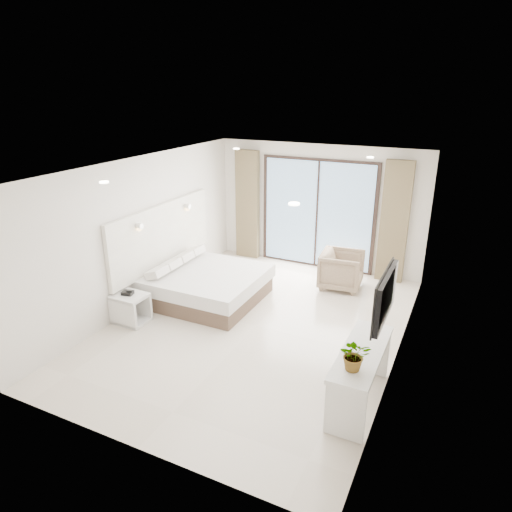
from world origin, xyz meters
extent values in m
plane|color=beige|center=(0.00, 0.00, 0.00)|extent=(6.20, 6.20, 0.00)
cube|color=silver|center=(0.00, 3.10, 1.35)|extent=(4.60, 0.02, 2.70)
cube|color=silver|center=(0.00, -3.10, 1.35)|extent=(4.60, 0.02, 2.70)
cube|color=silver|center=(-2.30, 0.00, 1.35)|extent=(0.02, 6.20, 2.70)
cube|color=silver|center=(2.30, 0.00, 1.35)|extent=(0.02, 6.20, 2.70)
cube|color=white|center=(0.00, 0.00, 2.70)|extent=(4.60, 6.20, 0.02)
cube|color=white|center=(-2.25, 0.53, 1.15)|extent=(0.08, 3.00, 1.20)
cube|color=black|center=(2.25, -1.22, 1.55)|extent=(0.06, 1.00, 0.58)
cube|color=black|center=(2.21, -1.22, 1.55)|extent=(0.02, 1.04, 0.62)
cube|color=black|center=(0.00, 3.07, 1.20)|extent=(2.56, 0.04, 2.42)
cube|color=#7EA4CA|center=(0.00, 3.04, 1.20)|extent=(2.40, 0.01, 2.30)
cube|color=brown|center=(-1.65, 2.96, 1.25)|extent=(0.55, 0.14, 2.50)
cube|color=brown|center=(1.65, 2.96, 1.25)|extent=(0.55, 0.14, 2.50)
cylinder|color=white|center=(-1.30, -1.80, 2.68)|extent=(0.12, 0.12, 0.02)
cylinder|color=white|center=(1.30, -1.80, 2.68)|extent=(0.12, 0.12, 0.02)
cylinder|color=white|center=(-1.30, 1.80, 2.68)|extent=(0.12, 0.12, 0.02)
cylinder|color=white|center=(1.30, 1.80, 2.68)|extent=(0.12, 0.12, 0.02)
cube|color=brown|center=(-1.29, 0.53, 0.15)|extent=(1.92, 1.82, 0.31)
cube|color=silver|center=(-1.29, 0.53, 0.43)|extent=(1.99, 1.90, 0.25)
cube|color=white|center=(-1.95, -0.09, 0.63)|extent=(0.28, 0.38, 0.14)
cube|color=white|center=(-1.95, 0.32, 0.63)|extent=(0.28, 0.38, 0.14)
cube|color=white|center=(-1.95, 0.75, 0.63)|extent=(0.28, 0.38, 0.14)
cube|color=white|center=(-1.95, 1.16, 0.63)|extent=(0.28, 0.38, 0.14)
cube|color=silver|center=(-2.01, -0.80, 0.49)|extent=(0.57, 0.47, 0.05)
cube|color=silver|center=(-2.01, -0.80, 0.03)|extent=(0.57, 0.47, 0.05)
cube|color=silver|center=(-2.01, -1.01, 0.26)|extent=(0.56, 0.07, 0.46)
cube|color=silver|center=(-2.01, -0.60, 0.26)|extent=(0.56, 0.07, 0.46)
cube|color=black|center=(-2.04, -0.80, 0.55)|extent=(0.21, 0.18, 0.06)
cube|color=silver|center=(2.04, -1.22, 0.74)|extent=(0.49, 1.56, 0.06)
cube|color=silver|center=(2.04, -1.92, 0.35)|extent=(0.47, 0.06, 0.71)
cube|color=silver|center=(2.04, -0.52, 0.35)|extent=(0.47, 0.06, 0.71)
imported|color=#33662D|center=(2.04, -1.66, 0.92)|extent=(0.45, 0.48, 0.30)
imported|color=#897B5A|center=(0.85, 2.17, 0.41)|extent=(0.82, 0.87, 0.83)
camera|label=1|loc=(2.96, -6.17, 3.85)|focal=32.00mm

